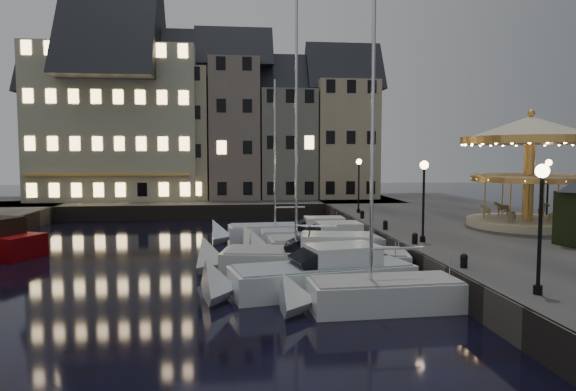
{
  "coord_description": "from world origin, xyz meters",
  "views": [
    {
      "loc": [
        -2.5,
        -24.16,
        5.74
      ],
      "look_at": [
        1.0,
        8.0,
        3.2
      ],
      "focal_mm": 32.0,
      "sensor_mm": 36.0,
      "label": 1
    }
  ],
  "objects": [
    {
      "name": "bollard_d",
      "position": [
        6.6,
        11.0,
        1.6
      ],
      "size": [
        0.3,
        0.3,
        0.57
      ],
      "color": "black",
      "rests_on": "quay_east"
    },
    {
      "name": "streetlamp_c",
      "position": [
        7.2,
        14.5,
        4.02
      ],
      "size": [
        0.44,
        0.44,
        4.17
      ],
      "color": "black",
      "rests_on": "quay_east"
    },
    {
      "name": "quaywall_e",
      "position": [
        6.0,
        6.0,
        0.65
      ],
      "size": [
        0.15,
        44.0,
        1.3
      ],
      "primitive_type": "cube",
      "color": "#47423A",
      "rests_on": "ground"
    },
    {
      "name": "motorboat_e",
      "position": [
        1.93,
        6.81,
        0.64
      ],
      "size": [
        7.36,
        2.38,
        2.15
      ],
      "color": "silver",
      "rests_on": "ground"
    },
    {
      "name": "motorboat_d",
      "position": [
        2.29,
        4.16,
        0.64
      ],
      "size": [
        7.47,
        2.71,
        2.15
      ],
      "color": "silver",
      "rests_on": "ground"
    },
    {
      "name": "townhouse_na",
      "position": [
        -19.5,
        30.0,
        7.78
      ],
      "size": [
        5.5,
        8.0,
        12.8
      ],
      "color": "gray",
      "rests_on": "quay_north"
    },
    {
      "name": "bollard_c",
      "position": [
        6.6,
        5.5,
        1.6
      ],
      "size": [
        0.3,
        0.3,
        0.57
      ],
      "color": "black",
      "rests_on": "quay_east"
    },
    {
      "name": "townhouse_nc",
      "position": [
        -8.0,
        30.0,
        8.78
      ],
      "size": [
        6.82,
        8.0,
        14.8
      ],
      "color": "tan",
      "rests_on": "quay_north"
    },
    {
      "name": "townhouse_ne",
      "position": [
        3.2,
        30.0,
        7.78
      ],
      "size": [
        6.16,
        8.0,
        12.8
      ],
      "color": "slate",
      "rests_on": "quay_north"
    },
    {
      "name": "quaywall_n",
      "position": [
        -6.0,
        22.0,
        0.65
      ],
      "size": [
        48.0,
        0.15,
        1.3
      ],
      "primitive_type": "cube",
      "color": "#47423A",
      "rests_on": "ground"
    },
    {
      "name": "quay_east",
      "position": [
        14.0,
        6.0,
        0.65
      ],
      "size": [
        16.0,
        56.0,
        1.3
      ],
      "primitive_type": "cube",
      "color": "#474442",
      "rests_on": "ground"
    },
    {
      "name": "streetlamp_d",
      "position": [
        18.5,
        8.0,
        4.02
      ],
      "size": [
        0.44,
        0.44,
        4.17
      ],
      "color": "black",
      "rests_on": "quay_east"
    },
    {
      "name": "townhouse_nb",
      "position": [
        -14.05,
        30.0,
        8.28
      ],
      "size": [
        6.16,
        8.0,
        13.8
      ],
      "color": "tan",
      "rests_on": "quay_north"
    },
    {
      "name": "bollard_b",
      "position": [
        6.6,
        0.5,
        1.6
      ],
      "size": [
        0.3,
        0.3,
        0.57
      ],
      "color": "black",
      "rests_on": "quay_east"
    },
    {
      "name": "streetlamp_a",
      "position": [
        7.2,
        -9.0,
        4.02
      ],
      "size": [
        0.44,
        0.44,
        4.17
      ],
      "color": "black",
      "rests_on": "quay_east"
    },
    {
      "name": "streetlamp_b",
      "position": [
        7.2,
        1.0,
        4.02
      ],
      "size": [
        0.44,
        0.44,
        4.17
      ],
      "color": "black",
      "rests_on": "quay_east"
    },
    {
      "name": "hotel_corner",
      "position": [
        -14.0,
        30.0,
        9.78
      ],
      "size": [
        17.6,
        9.0,
        16.8
      ],
      "color": "beige",
      "rests_on": "quay_north"
    },
    {
      "name": "motorboat_a",
      "position": [
        2.56,
        -5.94,
        0.54
      ],
      "size": [
        6.74,
        2.43,
        11.18
      ],
      "color": "silver",
      "rests_on": "ground"
    },
    {
      "name": "motorboat_b",
      "position": [
        0.83,
        -3.28,
        0.64
      ],
      "size": [
        8.84,
        4.18,
        2.15
      ],
      "color": "silver",
      "rests_on": "ground"
    },
    {
      "name": "motorboat_c",
      "position": [
        1.07,
        0.28,
        0.68
      ],
      "size": [
        10.1,
        4.33,
        13.37
      ],
      "color": "silver",
      "rests_on": "ground"
    },
    {
      "name": "motorboat_f",
      "position": [
        0.49,
        9.58,
        0.53
      ],
      "size": [
        8.79,
        2.82,
        11.64
      ],
      "color": "white",
      "rests_on": "ground"
    },
    {
      "name": "ground",
      "position": [
        0.0,
        0.0,
        0.0
      ],
      "size": [
        160.0,
        160.0,
        0.0
      ],
      "primitive_type": "plane",
      "color": "black",
      "rests_on": "ground"
    },
    {
      "name": "townhouse_nd",
      "position": [
        -2.25,
        30.0,
        9.28
      ],
      "size": [
        5.5,
        8.0,
        15.8
      ],
      "color": "gray",
      "rests_on": "quay_north"
    },
    {
      "name": "carousel",
      "position": [
        15.82,
        5.83,
        6.07
      ],
      "size": [
        8.28,
        8.28,
        7.25
      ],
      "color": "beige",
      "rests_on": "quay_east"
    },
    {
      "name": "bollard_a",
      "position": [
        6.6,
        -5.0,
        1.6
      ],
      "size": [
        0.3,
        0.3,
        0.57
      ],
      "color": "black",
      "rests_on": "quay_east"
    },
    {
      "name": "townhouse_nf",
      "position": [
        9.25,
        30.0,
        8.28
      ],
      "size": [
        6.82,
        8.0,
        13.8
      ],
      "color": "tan",
      "rests_on": "quay_north"
    },
    {
      "name": "quay_north",
      "position": [
        -8.0,
        28.0,
        0.65
      ],
      "size": [
        44.0,
        12.0,
        1.3
      ],
      "primitive_type": "cube",
      "color": "#474442",
      "rests_on": "ground"
    }
  ]
}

